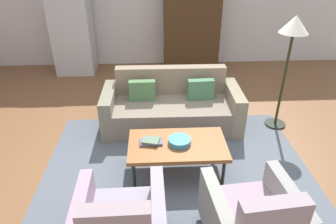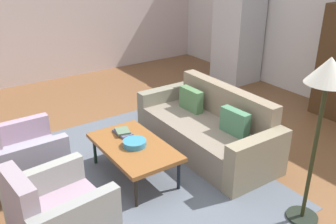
# 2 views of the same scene
# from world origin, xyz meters

# --- Properties ---
(ground_plane) EXTENTS (10.41, 10.41, 0.00)m
(ground_plane) POSITION_xyz_m (0.00, 0.00, 0.00)
(ground_plane) COLOR brown
(wall_left) EXTENTS (0.12, 7.37, 2.80)m
(wall_left) POSITION_xyz_m (-4.34, 0.00, 1.40)
(wall_left) COLOR beige
(wall_left) RESTS_ON ground
(area_rug) EXTENTS (3.40, 2.60, 0.01)m
(area_rug) POSITION_xyz_m (-0.14, -0.28, 0.00)
(area_rug) COLOR #555C66
(area_rug) RESTS_ON ground
(couch) EXTENTS (2.11, 0.92, 0.86)m
(couch) POSITION_xyz_m (-0.14, 0.86, 0.29)
(couch) COLOR #786B5C
(couch) RESTS_ON ground
(coffee_table) EXTENTS (1.20, 0.70, 0.43)m
(coffee_table) POSITION_xyz_m (-0.14, -0.33, 0.39)
(coffee_table) COLOR black
(coffee_table) RESTS_ON ground
(armchair_left) EXTENTS (0.81, 0.81, 0.88)m
(armchair_left) POSITION_xyz_m (-0.74, -1.49, 0.34)
(armchair_left) COLOR #361F18
(armchair_left) RESTS_ON ground
(armchair_right) EXTENTS (0.88, 0.88, 0.88)m
(armchair_right) POSITION_xyz_m (0.46, -1.49, 0.34)
(armchair_right) COLOR #342B15
(armchair_right) RESTS_ON ground
(fruit_bowl) EXTENTS (0.28, 0.28, 0.07)m
(fruit_bowl) POSITION_xyz_m (-0.12, -0.33, 0.46)
(fruit_bowl) COLOR teal
(fruit_bowl) RESTS_ON coffee_table
(book_stack) EXTENTS (0.28, 0.20, 0.05)m
(book_stack) POSITION_xyz_m (-0.47, -0.30, 0.45)
(book_stack) COLOR #52506B
(book_stack) RESTS_ON coffee_table
(refrigerator) EXTENTS (0.80, 0.73, 1.85)m
(refrigerator) POSITION_xyz_m (-2.11, 3.23, 0.93)
(refrigerator) COLOR #B7BABF
(refrigerator) RESTS_ON ground
(floor_lamp) EXTENTS (0.40, 0.40, 1.72)m
(floor_lamp) POSITION_xyz_m (1.52, 0.72, 1.44)
(floor_lamp) COLOR black
(floor_lamp) RESTS_ON ground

